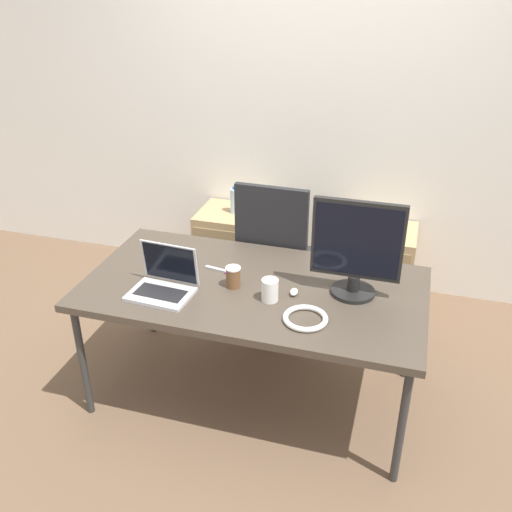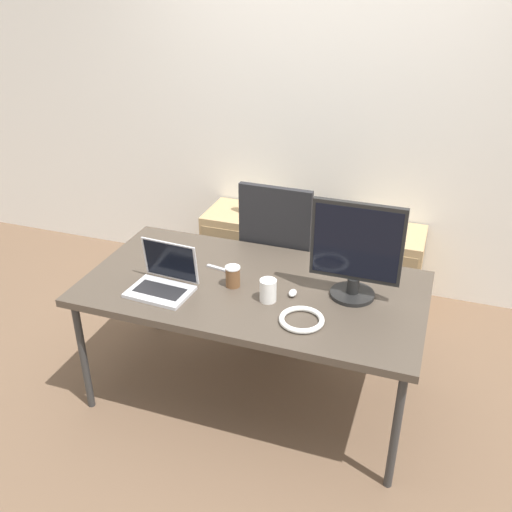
% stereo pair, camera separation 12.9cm
% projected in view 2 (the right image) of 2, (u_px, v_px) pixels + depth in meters
% --- Properties ---
extents(ground_plane, '(14.00, 14.00, 0.00)m').
position_uv_depth(ground_plane, '(253.00, 392.00, 3.31)').
color(ground_plane, brown).
extents(wall_back, '(10.00, 0.05, 2.60)m').
position_uv_depth(wall_back, '(324.00, 110.00, 3.92)').
color(wall_back, white).
rests_on(wall_back, ground_plane).
extents(desk, '(1.77, 0.92, 0.72)m').
position_uv_depth(desk, '(253.00, 292.00, 2.99)').
color(desk, '#473D33').
rests_on(desk, ground_plane).
extents(office_chair, '(0.56, 0.56, 1.08)m').
position_uv_depth(office_chair, '(283.00, 274.00, 3.71)').
color(office_chair, '#232326').
rests_on(office_chair, ground_plane).
extents(cabinet_left, '(0.54, 0.43, 0.57)m').
position_uv_depth(cabinet_left, '(244.00, 246.00, 4.34)').
color(cabinet_left, tan).
rests_on(cabinet_left, ground_plane).
extents(cabinet_right, '(0.54, 0.43, 0.57)m').
position_uv_depth(cabinet_right, '(381.00, 268.00, 4.03)').
color(cabinet_right, tan).
rests_on(cabinet_right, ground_plane).
extents(water_bottle, '(0.07, 0.07, 0.20)m').
position_uv_depth(water_bottle, '(243.00, 200.00, 4.16)').
color(water_bottle, silver).
rests_on(water_bottle, cabinet_left).
extents(laptop_center, '(0.33, 0.27, 0.24)m').
position_uv_depth(laptop_center, '(163.00, 281.00, 2.91)').
color(laptop_center, silver).
rests_on(laptop_center, desk).
extents(monitor, '(0.45, 0.22, 0.51)m').
position_uv_depth(monitor, '(356.00, 252.00, 2.76)').
color(monitor, black).
rests_on(monitor, desk).
extents(mouse, '(0.04, 0.06, 0.03)m').
position_uv_depth(mouse, '(293.00, 293.00, 2.87)').
color(mouse, silver).
rests_on(mouse, desk).
extents(coffee_cup_white, '(0.08, 0.08, 0.12)m').
position_uv_depth(coffee_cup_white, '(268.00, 290.00, 2.81)').
color(coffee_cup_white, white).
rests_on(coffee_cup_white, desk).
extents(coffee_cup_brown, '(0.08, 0.08, 0.11)m').
position_uv_depth(coffee_cup_brown, '(233.00, 276.00, 2.94)').
color(coffee_cup_brown, brown).
rests_on(coffee_cup_brown, desk).
extents(cable_coil, '(0.22, 0.22, 0.03)m').
position_uv_depth(cable_coil, '(302.00, 320.00, 2.67)').
color(cable_coil, white).
rests_on(cable_coil, desk).
extents(scissors, '(0.17, 0.06, 0.01)m').
position_uv_depth(scissors, '(222.00, 269.00, 3.11)').
color(scissors, '#B2B2B7').
rests_on(scissors, desk).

